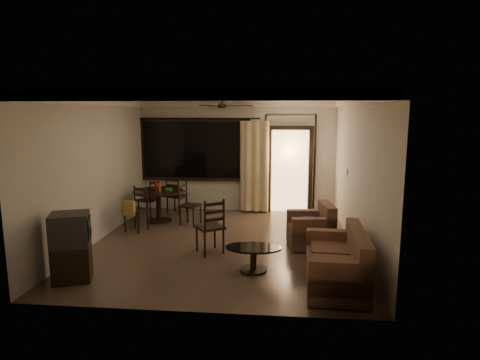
# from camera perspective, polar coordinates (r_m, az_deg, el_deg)

# --- Properties ---
(ground) EXTENTS (5.50, 5.50, 0.00)m
(ground) POSITION_cam_1_polar(r_m,az_deg,el_deg) (7.94, -2.43, -8.99)
(ground) COLOR #7F6651
(ground) RESTS_ON ground
(room_shell) EXTENTS (5.50, 6.70, 5.50)m
(room_shell) POSITION_cam_1_polar(r_m,az_deg,el_deg) (9.27, 2.64, 5.25)
(room_shell) COLOR beige
(room_shell) RESTS_ON ground
(dining_table) EXTENTS (1.17, 1.17, 0.95)m
(dining_table) POSITION_cam_1_polar(r_m,az_deg,el_deg) (9.56, -11.52, -2.38)
(dining_table) COLOR black
(dining_table) RESTS_ON ground
(dining_chair_west) EXTENTS (0.53, 0.53, 0.95)m
(dining_chair_west) POSITION_cam_1_polar(r_m,az_deg,el_deg) (9.95, -12.79, -3.71)
(dining_chair_west) COLOR black
(dining_chair_west) RESTS_ON ground
(dining_chair_east) EXTENTS (0.53, 0.53, 0.95)m
(dining_chair_east) POSITION_cam_1_polar(r_m,az_deg,el_deg) (9.19, -7.13, -4.64)
(dining_chair_east) COLOR black
(dining_chair_east) RESTS_ON ground
(dining_chair_south) EXTENTS (0.53, 0.56, 0.95)m
(dining_chair_south) POSITION_cam_1_polar(r_m,az_deg,el_deg) (8.95, -14.56, -5.12)
(dining_chair_south) COLOR black
(dining_chair_south) RESTS_ON ground
(dining_chair_north) EXTENTS (0.53, 0.53, 0.95)m
(dining_chair_north) POSITION_cam_1_polar(r_m,az_deg,el_deg) (10.27, -9.01, -3.18)
(dining_chair_north) COLOR black
(dining_chair_north) RESTS_ON ground
(tv_cabinet) EXTENTS (0.68, 0.65, 1.04)m
(tv_cabinet) POSITION_cam_1_polar(r_m,az_deg,el_deg) (6.64, -22.89, -8.75)
(tv_cabinet) COLOR black
(tv_cabinet) RESTS_ON ground
(sofa) EXTENTS (0.90, 1.58, 0.82)m
(sofa) POSITION_cam_1_polar(r_m,az_deg,el_deg) (6.16, 13.97, -11.60)
(sofa) COLOR #4D2823
(sofa) RESTS_ON ground
(armchair) EXTENTS (0.89, 0.89, 0.81)m
(armchair) POSITION_cam_1_polar(r_m,az_deg,el_deg) (7.80, 10.35, -6.89)
(armchair) COLOR #4D2823
(armchair) RESTS_ON ground
(coffee_table) EXTENTS (0.91, 0.54, 0.40)m
(coffee_table) POSITION_cam_1_polar(r_m,az_deg,el_deg) (6.57, 1.92, -10.58)
(coffee_table) COLOR black
(coffee_table) RESTS_ON ground
(side_chair) EXTENTS (0.63, 0.63, 1.02)m
(side_chair) POSITION_cam_1_polar(r_m,az_deg,el_deg) (7.36, -4.25, -8.03)
(side_chair) COLOR black
(side_chair) RESTS_ON ground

